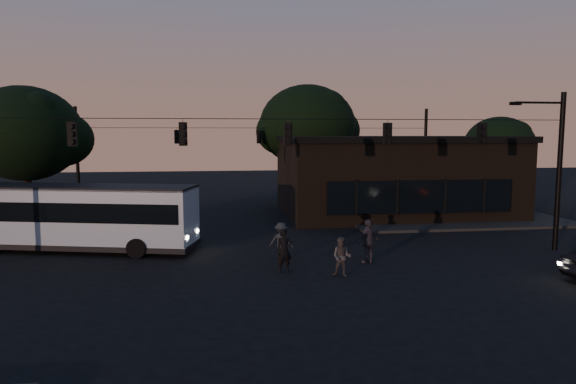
{
  "coord_description": "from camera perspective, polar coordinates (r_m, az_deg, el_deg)",
  "views": [
    {
      "loc": [
        -3.04,
        -18.31,
        5.55
      ],
      "look_at": [
        0.0,
        4.0,
        3.0
      ],
      "focal_mm": 32.0,
      "sensor_mm": 36.0,
      "label": 1
    }
  ],
  "objects": [
    {
      "name": "tree_right",
      "position": [
        41.97,
        22.4,
        4.73
      ],
      "size": [
        5.2,
        5.2,
        6.86
      ],
      "color": "black",
      "rests_on": "ground"
    },
    {
      "name": "pedestrian_c",
      "position": [
        22.47,
        8.92,
        -5.43
      ],
      "size": [
        1.2,
        0.95,
        1.9
      ],
      "primitive_type": "imported",
      "rotation": [
        0.0,
        0.0,
        3.65
      ],
      "color": "#332D37",
      "rests_on": "ground"
    },
    {
      "name": "tree_behind",
      "position": [
        40.92,
        2.16,
        7.36
      ],
      "size": [
        7.6,
        7.6,
        9.43
      ],
      "color": "black",
      "rests_on": "ground"
    },
    {
      "name": "building",
      "position": [
        36.44,
        11.56,
        1.86
      ],
      "size": [
        15.4,
        10.41,
        5.4
      ],
      "color": "black",
      "rests_on": "ground"
    },
    {
      "name": "sidewalk_far_left",
      "position": [
        34.55,
        -26.19,
        -3.33
      ],
      "size": [
        14.0,
        10.0,
        0.15
      ],
      "primitive_type": "cube",
      "color": "black",
      "rests_on": "ground"
    },
    {
      "name": "pedestrian_a",
      "position": [
        20.71,
        -0.42,
        -6.55
      ],
      "size": [
        0.68,
        0.47,
        1.78
      ],
      "primitive_type": "imported",
      "rotation": [
        0.0,
        0.0,
        0.07
      ],
      "color": "black",
      "rests_on": "ground"
    },
    {
      "name": "tree_left",
      "position": [
        33.17,
        -27.21,
        5.78
      ],
      "size": [
        6.4,
        6.4,
        8.3
      ],
      "color": "black",
      "rests_on": "ground"
    },
    {
      "name": "pedestrian_d",
      "position": [
        22.8,
        -0.76,
        -5.48
      ],
      "size": [
        1.22,
        0.95,
        1.67
      ],
      "primitive_type": "imported",
      "rotation": [
        0.0,
        0.0,
        2.79
      ],
      "color": "black",
      "rests_on": "ground"
    },
    {
      "name": "ground",
      "position": [
        19.37,
        1.62,
        -10.19
      ],
      "size": [
        120.0,
        120.0,
        0.0
      ],
      "primitive_type": "plane",
      "color": "black",
      "rests_on": "ground"
    },
    {
      "name": "signal_rig_far",
      "position": [
        38.45,
        -3.23,
        4.45
      ],
      "size": [
        26.24,
        0.3,
        7.5
      ],
      "color": "black",
      "rests_on": "ground"
    },
    {
      "name": "bus",
      "position": [
        26.39,
        -22.15,
        -2.29
      ],
      "size": [
        11.39,
        5.19,
        3.13
      ],
      "rotation": [
        0.0,
        0.0,
        -0.25
      ],
      "color": "#94A6BC",
      "rests_on": "ground"
    },
    {
      "name": "sidewalk_far_right",
      "position": [
        36.05,
        17.01,
        -2.56
      ],
      "size": [
        14.0,
        10.0,
        0.15
      ],
      "primitive_type": "cube",
      "color": "black",
      "rests_on": "ground"
    },
    {
      "name": "pedestrian_b",
      "position": [
        20.29,
        5.99,
        -7.18
      ],
      "size": [
        0.94,
        0.86,
        1.55
      ],
      "primitive_type": "imported",
      "rotation": [
        0.0,
        0.0,
        -0.46
      ],
      "color": "#3D3837",
      "rests_on": "ground"
    },
    {
      "name": "signal_rig_near",
      "position": [
        22.54,
        0.0,
        3.66
      ],
      "size": [
        26.24,
        0.3,
        7.5
      ],
      "color": "black",
      "rests_on": "ground"
    }
  ]
}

